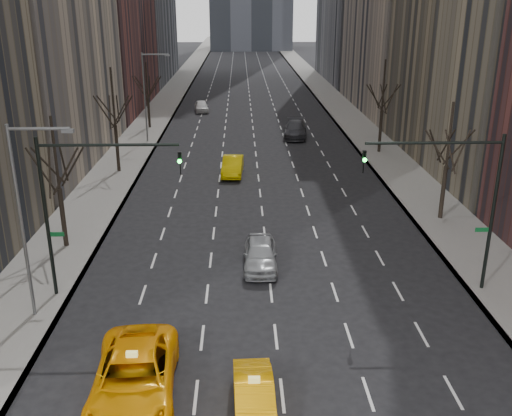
{
  "coord_description": "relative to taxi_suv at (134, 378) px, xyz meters",
  "views": [
    {
      "loc": [
        -1.48,
        -13.69,
        13.97
      ],
      "look_at": [
        -0.68,
        15.03,
        3.5
      ],
      "focal_mm": 40.0,
      "sensor_mm": 36.0,
      "label": 1
    }
  ],
  "objects": [
    {
      "name": "taxi_sedan",
      "position": [
        4.4,
        -0.97,
        -0.24
      ],
      "size": [
        1.57,
        4.12,
        1.34
      ],
      "primitive_type": "imported",
      "rotation": [
        0.0,
        0.0,
        0.04
      ],
      "color": "#FFA805",
      "rests_on": "ground"
    },
    {
      "name": "tree_rw_b",
      "position": [
        17.48,
        18.0,
        2.81
      ],
      "size": [
        3.36,
        3.5,
        7.82
      ],
      "color": "black",
      "rests_on": "ground"
    },
    {
      "name": "far_car_white",
      "position": [
        -1.15,
        58.5,
        -0.17
      ],
      "size": [
        2.24,
        4.48,
        1.47
      ],
      "primitive_type": "imported",
      "rotation": [
        0.0,
        0.0,
        0.12
      ],
      "color": "white",
      "rests_on": "ground"
    },
    {
      "name": "tree_rw_c",
      "position": [
        17.48,
        36.0,
        3.13
      ],
      "size": [
        3.36,
        3.5,
        8.74
      ],
      "color": "black",
      "rests_on": "ground"
    },
    {
      "name": "streetlight_far",
      "position": [
        -5.36,
        41.0,
        4.71
      ],
      "size": [
        2.83,
        0.22,
        9.0
      ],
      "color": "slate",
      "rests_on": "ground"
    },
    {
      "name": "streetlight_near",
      "position": [
        -5.36,
        6.0,
        4.71
      ],
      "size": [
        2.83,
        0.22,
        9.0
      ],
      "color": "slate",
      "rests_on": "ground"
    },
    {
      "name": "tree_lw_b",
      "position": [
        -6.52,
        14.0,
        2.81
      ],
      "size": [
        3.36,
        3.5,
        7.82
      ],
      "color": "black",
      "rests_on": "ground"
    },
    {
      "name": "tree_lw_c",
      "position": [
        -6.52,
        30.0,
        3.13
      ],
      "size": [
        3.36,
        3.5,
        8.74
      ],
      "color": "black",
      "rests_on": "ground"
    },
    {
      "name": "taxi_suv",
      "position": [
        0.0,
        0.0,
        0.0
      ],
      "size": [
        3.39,
        6.69,
        1.81
      ],
      "primitive_type": "imported",
      "rotation": [
        0.0,
        0.0,
        0.06
      ],
      "color": "#FFA505",
      "rests_on": "ground"
    },
    {
      "name": "traffic_mast_right",
      "position": [
        14.59,
        8.0,
        4.58
      ],
      "size": [
        6.69,
        0.39,
        8.0
      ],
      "color": "black",
      "rests_on": "ground"
    },
    {
      "name": "tree_lw_d",
      "position": [
        -6.52,
        48.0,
        2.65
      ],
      "size": [
        3.36,
        3.5,
        7.36
      ],
      "color": "black",
      "rests_on": "ground"
    },
    {
      "name": "far_taxi",
      "position": [
        3.32,
        28.99,
        -0.13
      ],
      "size": [
        1.93,
        4.83,
        1.56
      ],
      "primitive_type": "imported",
      "rotation": [
        0.0,
        0.0,
        -0.06
      ],
      "color": "yellow",
      "rests_on": "ground"
    },
    {
      "name": "traffic_mast_left",
      "position": [
        -3.63,
        8.0,
        4.58
      ],
      "size": [
        6.69,
        0.39,
        8.0
      ],
      "color": "black",
      "rests_on": "ground"
    },
    {
      "name": "sidewalk_right",
      "position": [
        17.73,
        66.0,
        -0.83
      ],
      "size": [
        4.5,
        320.0,
        0.15
      ],
      "primitive_type": "cube",
      "color": "slate",
      "rests_on": "ground"
    },
    {
      "name": "far_suv_grey",
      "position": [
        9.95,
        42.99,
        -0.06
      ],
      "size": [
        3.07,
        6.09,
        1.7
      ],
      "primitive_type": "imported",
      "rotation": [
        0.0,
        0.0,
        -0.12
      ],
      "color": "#323137",
      "rests_on": "ground"
    },
    {
      "name": "silver_sedan_ahead",
      "position": [
        5.05,
        11.05,
        -0.13
      ],
      "size": [
        1.96,
        4.63,
        1.56
      ],
      "primitive_type": "imported",
      "rotation": [
        0.0,
        0.0,
        -0.03
      ],
      "color": "#919498",
      "rests_on": "ground"
    },
    {
      "name": "sidewalk_left",
      "position": [
        -6.77,
        66.0,
        -0.83
      ],
      "size": [
        4.5,
        320.0,
        0.15
      ],
      "primitive_type": "cube",
      "color": "slate",
      "rests_on": "ground"
    }
  ]
}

